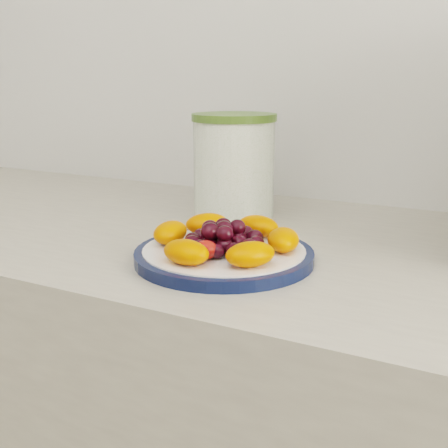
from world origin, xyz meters
The scene contains 5 objects.
plate_rim centered at (-0.09, 1.07, 0.91)m, with size 0.23×0.23×0.01m, color #0C173A.
plate_face centered at (-0.09, 1.07, 0.91)m, with size 0.21×0.21×0.02m, color white.
canister centered at (-0.18, 1.30, 0.98)m, with size 0.13×0.13×0.16m, color #4A6C1E.
canister_lid centered at (-0.18, 1.30, 1.07)m, with size 0.14×0.14×0.01m, color #4A6926.
fruit_plate centered at (-0.09, 1.07, 0.93)m, with size 0.20×0.20×0.04m.
Camera 1 is at (0.23, 0.46, 1.13)m, focal length 45.00 mm.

